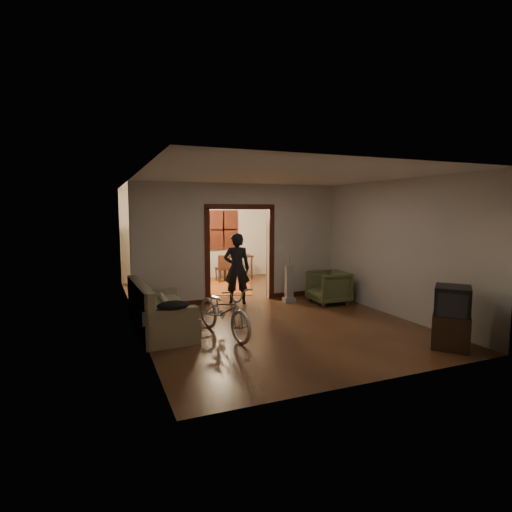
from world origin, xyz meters
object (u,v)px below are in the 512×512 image
sofa (161,307)px  desk (236,268)px  armchair (328,287)px  person (237,268)px  bicycle (224,311)px  locker (160,254)px

sofa → desk: sofa is taller
armchair → person: bearing=-109.9°
person → bicycle: bearing=83.8°
armchair → person: size_ratio=0.51×
sofa → armchair: bearing=8.3°
bicycle → locker: locker is taller
desk → armchair: bearing=-75.9°
sofa → bicycle: sofa is taller
person → locker: 3.54m
armchair → desk: armchair is taller
person → locker: size_ratio=0.93×
bicycle → person: size_ratio=1.02×
sofa → bicycle: 1.17m
person → armchair: bearing=177.1°
sofa → armchair: 4.07m
sofa → person: 2.56m
bicycle → person: bearing=52.7°
bicycle → locker: size_ratio=0.95×
bicycle → person: 2.45m
person → desk: 3.39m
sofa → locker: locker is taller
bicycle → armchair: bearing=12.7°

